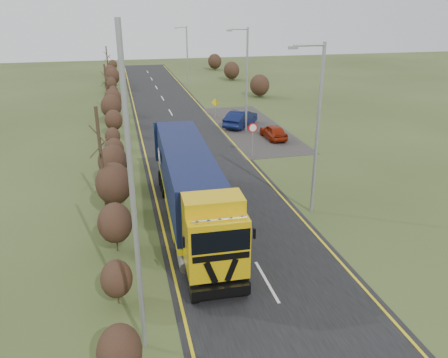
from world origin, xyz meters
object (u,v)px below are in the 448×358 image
lorry (190,185)px  streetlight_near (316,124)px  car_red_hatchback (273,132)px  speed_sign (253,133)px  car_blue_sedan (241,118)px

lorry → streetlight_near: 7.21m
streetlight_near → lorry: bearing=179.3°
lorry → car_red_hatchback: lorry is taller
car_red_hatchback → speed_sign: bearing=50.6°
streetlight_near → speed_sign: 10.41m
car_blue_sedan → streetlight_near: bearing=125.1°
car_blue_sedan → streetlight_near: streetlight_near is taller
lorry → speed_sign: lorry is taller
streetlight_near → car_blue_sedan: bearing=86.1°
speed_sign → car_red_hatchback: bearing=52.8°
lorry → car_red_hatchback: bearing=57.7°
car_blue_sedan → streetlight_near: 19.34m
car_red_hatchback → streetlight_near: size_ratio=0.40×
car_red_hatchback → speed_sign: (-3.19, -4.21, 1.26)m
car_blue_sedan → speed_sign: bearing=119.0°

